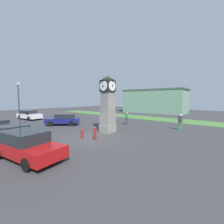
{
  "coord_description": "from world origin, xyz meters",
  "views": [
    {
      "loc": [
        9.65,
        -8.32,
        3.38
      ],
      "look_at": [
        -0.18,
        3.09,
        2.04
      ],
      "focal_mm": 24.0,
      "sensor_mm": 36.0,
      "label": 1
    }
  ],
  "objects_px": {
    "pedestrian_near_bench": "(180,121)",
    "pedestrian_crossing_lot": "(127,118)",
    "pedestrian_by_cars": "(36,112)",
    "bollard_near_tower": "(95,133)",
    "bollard_mid_row": "(82,134)",
    "clock_tower": "(108,105)",
    "car_by_building": "(27,145)",
    "street_lamp_near_road": "(19,100)",
    "car_far_lot": "(63,119)",
    "car_silver_hatch": "(29,115)",
    "bench": "(71,115)",
    "car_near_tower": "(12,134)"
  },
  "relations": [
    {
      "from": "car_near_tower",
      "to": "pedestrian_near_bench",
      "type": "xyz_separation_m",
      "value": [
        8.09,
        13.28,
        0.29
      ]
    },
    {
      "from": "car_silver_hatch",
      "to": "pedestrian_crossing_lot",
      "type": "relative_size",
      "value": 2.9
    },
    {
      "from": "bench",
      "to": "pedestrian_crossing_lot",
      "type": "relative_size",
      "value": 0.98
    },
    {
      "from": "car_by_building",
      "to": "car_silver_hatch",
      "type": "distance_m",
      "value": 18.26
    },
    {
      "from": "pedestrian_crossing_lot",
      "to": "street_lamp_near_road",
      "type": "bearing_deg",
      "value": -138.51
    },
    {
      "from": "clock_tower",
      "to": "pedestrian_crossing_lot",
      "type": "bearing_deg",
      "value": 102.44
    },
    {
      "from": "car_silver_hatch",
      "to": "pedestrian_by_cars",
      "type": "height_order",
      "value": "pedestrian_by_cars"
    },
    {
      "from": "pedestrian_by_cars",
      "to": "bollard_mid_row",
      "type": "bearing_deg",
      "value": -12.31
    },
    {
      "from": "car_silver_hatch",
      "to": "car_by_building",
      "type": "bearing_deg",
      "value": -20.66
    },
    {
      "from": "bench",
      "to": "pedestrian_near_bench",
      "type": "relative_size",
      "value": 0.91
    },
    {
      "from": "clock_tower",
      "to": "bollard_mid_row",
      "type": "bearing_deg",
      "value": -88.38
    },
    {
      "from": "pedestrian_crossing_lot",
      "to": "pedestrian_by_cars",
      "type": "relative_size",
      "value": 0.98
    },
    {
      "from": "car_far_lot",
      "to": "pedestrian_near_bench",
      "type": "distance_m",
      "value": 13.99
    },
    {
      "from": "pedestrian_by_cars",
      "to": "car_near_tower",
      "type": "bearing_deg",
      "value": -27.74
    },
    {
      "from": "car_silver_hatch",
      "to": "bollard_near_tower",
      "type": "bearing_deg",
      "value": -4.21
    },
    {
      "from": "bench",
      "to": "street_lamp_near_road",
      "type": "height_order",
      "value": "street_lamp_near_road"
    },
    {
      "from": "pedestrian_near_bench",
      "to": "pedestrian_crossing_lot",
      "type": "distance_m",
      "value": 6.43
    },
    {
      "from": "car_by_building",
      "to": "car_silver_hatch",
      "type": "bearing_deg",
      "value": 159.34
    },
    {
      "from": "street_lamp_near_road",
      "to": "car_silver_hatch",
      "type": "bearing_deg",
      "value": 148.18
    },
    {
      "from": "car_far_lot",
      "to": "car_silver_hatch",
      "type": "xyz_separation_m",
      "value": [
        -8.81,
        -0.88,
        0.02
      ]
    },
    {
      "from": "pedestrian_by_cars",
      "to": "street_lamp_near_road",
      "type": "distance_m",
      "value": 9.16
    },
    {
      "from": "car_near_tower",
      "to": "car_silver_hatch",
      "type": "height_order",
      "value": "car_silver_hatch"
    },
    {
      "from": "clock_tower",
      "to": "pedestrian_crossing_lot",
      "type": "height_order",
      "value": "clock_tower"
    },
    {
      "from": "bollard_mid_row",
      "to": "clock_tower",
      "type": "bearing_deg",
      "value": 91.62
    },
    {
      "from": "pedestrian_by_cars",
      "to": "street_lamp_near_road",
      "type": "relative_size",
      "value": 0.31
    },
    {
      "from": "pedestrian_near_bench",
      "to": "clock_tower",
      "type": "bearing_deg",
      "value": -132.9
    },
    {
      "from": "car_silver_hatch",
      "to": "bollard_mid_row",
      "type": "bearing_deg",
      "value": -6.4
    },
    {
      "from": "clock_tower",
      "to": "pedestrian_by_cars",
      "type": "bearing_deg",
      "value": 177.55
    },
    {
      "from": "clock_tower",
      "to": "pedestrian_crossing_lot",
      "type": "xyz_separation_m",
      "value": [
        -1.07,
        4.87,
        -1.82
      ]
    },
    {
      "from": "bench",
      "to": "car_near_tower",
      "type": "bearing_deg",
      "value": -49.78
    },
    {
      "from": "bollard_near_tower",
      "to": "clock_tower",
      "type": "bearing_deg",
      "value": 111.7
    },
    {
      "from": "bollard_near_tower",
      "to": "bollard_mid_row",
      "type": "height_order",
      "value": "bollard_near_tower"
    },
    {
      "from": "pedestrian_by_cars",
      "to": "pedestrian_near_bench",
      "type": "bearing_deg",
      "value": 11.53
    },
    {
      "from": "car_far_lot",
      "to": "pedestrian_by_cars",
      "type": "relative_size",
      "value": 2.55
    },
    {
      "from": "bollard_mid_row",
      "to": "pedestrian_crossing_lot",
      "type": "bearing_deg",
      "value": 98.13
    },
    {
      "from": "clock_tower",
      "to": "car_near_tower",
      "type": "height_order",
      "value": "clock_tower"
    },
    {
      "from": "bollard_near_tower",
      "to": "pedestrian_by_cars",
      "type": "bearing_deg",
      "value": 169.82
    },
    {
      "from": "bollard_near_tower",
      "to": "pedestrian_crossing_lot",
      "type": "height_order",
      "value": "pedestrian_crossing_lot"
    },
    {
      "from": "bench",
      "to": "street_lamp_near_road",
      "type": "distance_m",
      "value": 9.37
    },
    {
      "from": "bollard_near_tower",
      "to": "bench",
      "type": "xyz_separation_m",
      "value": [
        -14.13,
        7.29,
        -0.01
      ]
    },
    {
      "from": "clock_tower",
      "to": "car_silver_hatch",
      "type": "height_order",
      "value": "clock_tower"
    },
    {
      "from": "clock_tower",
      "to": "pedestrian_by_cars",
      "type": "relative_size",
      "value": 3.37
    },
    {
      "from": "car_by_building",
      "to": "street_lamp_near_road",
      "type": "height_order",
      "value": "street_lamp_near_road"
    },
    {
      "from": "pedestrian_crossing_lot",
      "to": "bench",
      "type": "bearing_deg",
      "value": -178.38
    },
    {
      "from": "bollard_mid_row",
      "to": "street_lamp_near_road",
      "type": "xyz_separation_m",
      "value": [
        -11.55,
        -1.01,
        2.75
      ]
    },
    {
      "from": "car_far_lot",
      "to": "pedestrian_near_bench",
      "type": "xyz_separation_m",
      "value": [
        12.48,
        6.32,
        0.27
      ]
    },
    {
      "from": "bench",
      "to": "pedestrian_by_cars",
      "type": "distance_m",
      "value": 6.81
    },
    {
      "from": "pedestrian_crossing_lot",
      "to": "bollard_mid_row",
      "type": "bearing_deg",
      "value": -81.87
    },
    {
      "from": "car_near_tower",
      "to": "car_silver_hatch",
      "type": "xyz_separation_m",
      "value": [
        -13.2,
        6.08,
        0.04
      ]
    },
    {
      "from": "bollard_near_tower",
      "to": "car_silver_hatch",
      "type": "bearing_deg",
      "value": 175.79
    }
  ]
}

